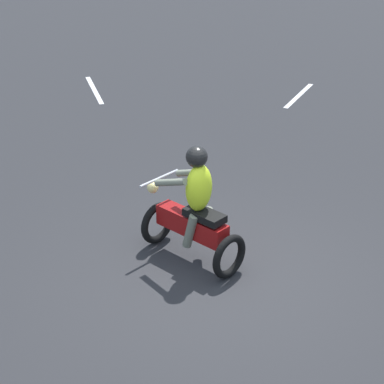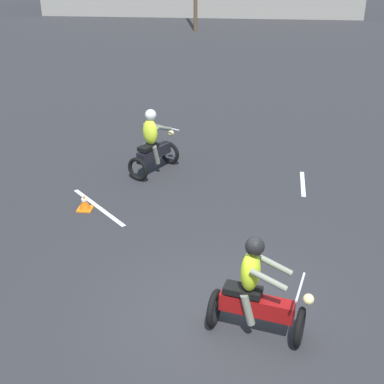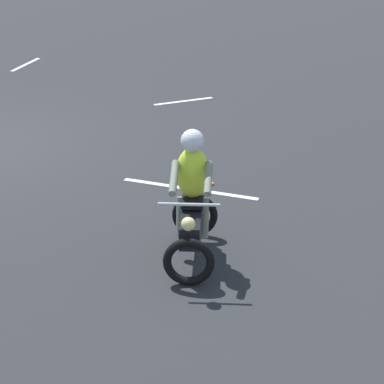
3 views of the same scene
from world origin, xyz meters
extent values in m
torus|color=black|center=(-1.62, 6.18, 0.30)|extent=(0.58, 0.37, 0.60)
torus|color=black|center=(-2.24, 5.04, 0.30)|extent=(0.58, 0.37, 0.60)
cube|color=black|center=(-1.93, 5.61, 0.52)|extent=(0.73, 1.08, 0.28)
cube|color=black|center=(-2.03, 5.42, 0.74)|extent=(0.49, 0.62, 0.10)
cylinder|color=silver|center=(-1.65, 6.14, 1.00)|extent=(0.63, 0.36, 0.04)
sphere|color=#F2E08C|center=(-1.58, 6.25, 0.82)|extent=(0.22, 0.22, 0.16)
ellipsoid|color=#D8F233|center=(-1.99, 5.50, 1.10)|extent=(0.48, 0.44, 0.64)
cylinder|color=slate|center=(-1.67, 5.67, 1.15)|extent=(0.34, 0.52, 0.27)
cylinder|color=slate|center=(-2.02, 5.86, 1.15)|extent=(0.34, 0.52, 0.27)
cylinder|color=slate|center=(-1.85, 5.45, 0.52)|extent=(0.22, 0.27, 0.51)
cylinder|color=slate|center=(-2.10, 5.59, 0.52)|extent=(0.22, 0.27, 0.51)
sphere|color=silver|center=(-1.97, 5.54, 1.52)|extent=(0.38, 0.38, 0.28)
cube|color=orange|center=(-3.11, 3.40, 0.01)|extent=(0.32, 0.32, 0.03)
cone|color=orange|center=(-3.11, 3.40, 0.19)|extent=(0.24, 0.24, 0.33)
cylinder|color=white|center=(-3.11, 3.40, 0.24)|extent=(0.13, 0.13, 0.05)
cube|color=silver|center=(-2.85, 3.54, 0.00)|extent=(1.58, 1.66, 0.01)
cube|color=silver|center=(-4.79, -0.93, 0.00)|extent=(1.35, 0.11, 0.01)
cube|color=silver|center=(-2.56, -5.73, 0.00)|extent=(1.04, 1.22, 0.01)
camera|label=1|loc=(-3.58, 7.24, 5.31)|focal=70.00mm
camera|label=2|loc=(0.26, -6.71, 5.45)|focal=50.00mm
camera|label=3|loc=(1.56, 13.08, 4.36)|focal=70.00mm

